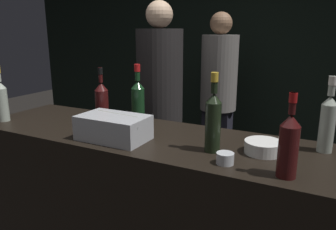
# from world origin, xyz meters

# --- Properties ---
(wall_back_chalkboard) EXTENTS (6.40, 0.06, 2.80)m
(wall_back_chalkboard) POSITION_xyz_m (0.00, 2.56, 1.40)
(wall_back_chalkboard) COLOR black
(wall_back_chalkboard) RESTS_ON ground_plane
(bar_counter) EXTENTS (2.39, 0.63, 0.98)m
(bar_counter) POSITION_xyz_m (0.00, 0.32, 0.49)
(bar_counter) COLOR black
(bar_counter) RESTS_ON ground_plane
(ice_bin_with_bottles) EXTENTS (0.36, 0.22, 0.13)m
(ice_bin_with_bottles) POSITION_xyz_m (-0.23, 0.17, 1.06)
(ice_bin_with_bottles) COLOR #B7BABF
(ice_bin_with_bottles) RESTS_ON bar_counter
(bowl_white) EXTENTS (0.18, 0.18, 0.06)m
(bowl_white) POSITION_xyz_m (0.52, 0.33, 1.02)
(bowl_white) COLOR white
(bowl_white) RESTS_ON bar_counter
(candle_votive) EXTENTS (0.08, 0.08, 0.05)m
(candle_votive) POSITION_xyz_m (0.40, 0.12, 1.01)
(candle_votive) COLOR silver
(candle_votive) RESTS_ON bar_counter
(red_wine_bottle_tall) EXTENTS (0.08, 0.08, 0.34)m
(red_wine_bottle_tall) POSITION_xyz_m (0.65, 0.11, 1.12)
(red_wine_bottle_tall) COLOR #380F0F
(red_wine_bottle_tall) RESTS_ON bar_counter
(red_wine_bottle_black_foil) EXTENTS (0.08, 0.08, 0.35)m
(red_wine_bottle_black_foil) POSITION_xyz_m (-0.47, 0.37, 1.12)
(red_wine_bottle_black_foil) COLOR #380F0F
(red_wine_bottle_black_foil) RESTS_ON bar_counter
(rose_wine_bottle) EXTENTS (0.07, 0.07, 0.35)m
(rose_wine_bottle) POSITION_xyz_m (-1.08, 0.15, 1.12)
(rose_wine_bottle) COLOR #9EA899
(rose_wine_bottle) RESTS_ON bar_counter
(champagne_bottle) EXTENTS (0.07, 0.07, 0.38)m
(champagne_bottle) POSITION_xyz_m (0.29, 0.24, 1.14)
(champagne_bottle) COLOR black
(champagne_bottle) RESTS_ON bar_counter
(white_wine_bottle) EXTENTS (0.07, 0.07, 0.36)m
(white_wine_bottle) POSITION_xyz_m (0.77, 0.48, 1.14)
(white_wine_bottle) COLOR #9EA899
(white_wine_bottle) RESTS_ON bar_counter
(red_wine_bottle_burgundy) EXTENTS (0.08, 0.08, 0.37)m
(red_wine_bottle_burgundy) POSITION_xyz_m (-0.29, 0.50, 1.13)
(red_wine_bottle_burgundy) COLOR #143319
(red_wine_bottle_burgundy) RESTS_ON bar_counter
(person_in_hoodie) EXTENTS (0.35, 0.35, 1.72)m
(person_in_hoodie) POSITION_xyz_m (-0.23, 1.88, 0.96)
(person_in_hoodie) COLOR black
(person_in_hoodie) RESTS_ON ground_plane
(person_blond_tee) EXTENTS (0.37, 0.37, 1.77)m
(person_blond_tee) POSITION_xyz_m (-0.47, 1.12, 0.99)
(person_blond_tee) COLOR black
(person_blond_tee) RESTS_ON ground_plane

